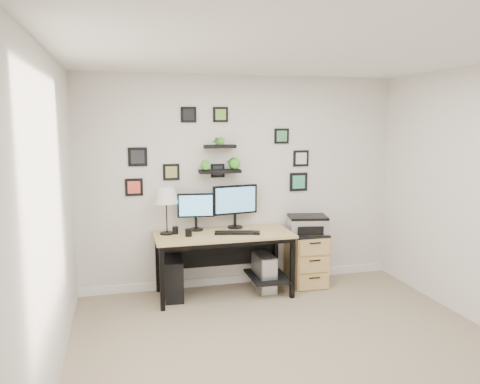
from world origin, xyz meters
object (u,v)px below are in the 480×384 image
object	(u,v)px
desk	(226,243)
pc_tower_black	(174,278)
mug	(189,233)
file_cabinet	(306,258)
monitor_left	(196,209)
table_lamp	(166,196)
pc_tower_grey	(264,272)
monitor_right	(235,203)
printer	(308,224)

from	to	relation	value
desk	pc_tower_black	distance (m)	0.74
pc_tower_black	mug	bearing A→B (deg)	-26.95
desk	file_cabinet	size ratio (longest dim) A/B	2.39
monitor_left	table_lamp	bearing A→B (deg)	-165.65
desk	monitor_left	world-z (taller)	monitor_left
desk	table_lamp	world-z (taller)	table_lamp
pc_tower_grey	file_cabinet	world-z (taller)	file_cabinet
desk	pc_tower_grey	bearing A→B (deg)	-0.10
monitor_left	monitor_right	size ratio (longest dim) A/B	0.79
pc_tower_grey	printer	bearing A→B (deg)	6.10
monitor_left	desk	bearing A→B (deg)	-30.26
desk	pc_tower_black	size ratio (longest dim) A/B	3.41
desk	monitor_right	bearing A→B (deg)	50.46
printer	monitor_left	bearing A→B (deg)	174.74
desk	mug	size ratio (longest dim) A/B	18.39
pc_tower_grey	printer	world-z (taller)	printer
monitor_left	printer	world-z (taller)	monitor_left
table_lamp	monitor_right	bearing A→B (deg)	6.65
monitor_left	table_lamp	xyz separation A→B (m)	(-0.36, -0.09, 0.18)
mug	file_cabinet	world-z (taller)	mug
table_lamp	pc_tower_black	distance (m)	0.96
mug	pc_tower_grey	xyz separation A→B (m)	(0.93, 0.08, -0.57)
monitor_left	mug	xyz separation A→B (m)	(-0.13, -0.27, -0.22)
file_cabinet	desk	bearing A→B (deg)	-176.83
monitor_left	monitor_right	bearing A→B (deg)	0.81
monitor_right	file_cabinet	distance (m)	1.16
monitor_right	file_cabinet	xyz separation A→B (m)	(0.89, -0.14, -0.73)
desk	printer	xyz separation A→B (m)	(1.06, 0.06, 0.15)
pc_tower_black	file_cabinet	distance (m)	1.68
mug	printer	distance (m)	1.52
pc_tower_grey	monitor_right	bearing A→B (deg)	147.95
monitor_right	file_cabinet	size ratio (longest dim) A/B	0.85
monitor_right	pc_tower_black	xyz separation A→B (m)	(-0.79, -0.18, -0.83)
monitor_right	table_lamp	size ratio (longest dim) A/B	1.03
file_cabinet	printer	distance (m)	0.44
pc_tower_grey	printer	distance (m)	0.81
mug	desk	bearing A→B (deg)	10.14
pc_tower_grey	table_lamp	bearing A→B (deg)	175.13
pc_tower_black	pc_tower_grey	size ratio (longest dim) A/B	1.04
table_lamp	pc_tower_black	xyz separation A→B (m)	(0.06, -0.08, -0.96)
monitor_right	pc_tower_black	distance (m)	1.16
table_lamp	pc_tower_grey	distance (m)	1.51
pc_tower_grey	printer	xyz separation A→B (m)	(0.58, 0.06, 0.55)
monitor_left	pc_tower_grey	world-z (taller)	monitor_left
desk	mug	distance (m)	0.49
monitor_left	file_cabinet	distance (m)	1.54
mug	pc_tower_black	size ratio (longest dim) A/B	0.19
monitor_right	pc_tower_black	size ratio (longest dim) A/B	1.21
monitor_right	pc_tower_black	bearing A→B (deg)	-167.40
mug	pc_tower_black	bearing A→B (deg)	149.05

